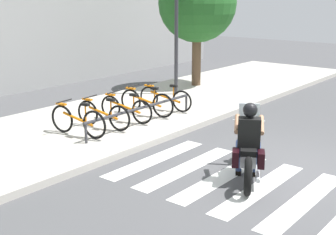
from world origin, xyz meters
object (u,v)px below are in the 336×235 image
Objects in this scene: bicycle_0 at (78,121)px; tree_near_rack at (197,3)px; bicycle_4 at (165,98)px; bike_rack at (142,109)px; rider at (249,135)px; motorcycle at (248,153)px; bicycle_1 at (103,114)px; bicycle_2 at (126,108)px; bicycle_3 at (146,102)px; street_lamp at (176,16)px.

tree_near_rack is (6.67, 1.45, 2.47)m from bicycle_0.
tree_near_rack reaches higher than bicycle_4.
bike_rack is at bearing -158.53° from tree_near_rack.
tree_near_rack reaches higher than bike_rack.
rider is 3.72m from bike_rack.
bicycle_0 is 0.97× the size of bicycle_4.
bicycle_0 is 3.15m from bicycle_4.
bicycle_0 is 0.43× the size of bike_rack.
motorcycle is 1.26× the size of bicycle_1.
bicycle_2 reaches higher than bicycle_4.
motorcycle is 3.66m from bike_rack.
bicycle_3 is (2.36, 0.00, -0.00)m from bicycle_0.
bicycle_0 is (-0.51, 4.11, -0.33)m from rider.
bicycle_0 is (-0.58, 4.08, 0.04)m from motorcycle.
street_lamp reaches higher than motorcycle.
bicycle_0 is at bearing -179.99° from bicycle_3.
motorcycle is 4.12m from bicycle_0.
bicycle_4 is at bearing 57.76° from motorcycle.
tree_near_rack is at bearing 42.21° from motorcycle.
motorcycle is 1.20× the size of bicycle_3.
bicycle_0 is 0.79m from bicycle_1.
street_lamp reaches higher than bicycle_3.
bicycle_1 is 0.37× the size of tree_near_rack.
motorcycle reaches higher than bicycle_2.
bike_rack is 0.87× the size of street_lamp.
bicycle_3 is at bearing -179.91° from bicycle_4.
bicycle_1 reaches higher than bicycle_4.
street_lamp reaches higher than bicycle_2.
street_lamp reaches higher than bicycle_4.
bicycle_2 is at bearing 179.96° from bicycle_3.
bicycle_4 is (2.57, 4.08, 0.02)m from motorcycle.
bicycle_0 is at bearing 97.07° from rider.
bicycle_3 is 0.45× the size of bike_rack.
bicycle_1 is (0.28, 4.11, -0.34)m from rider.
bicycle_4 is at bearing 0.03° from bicycle_0.
bike_rack is at bearing -154.88° from street_lamp.
street_lamp is at bearing 11.88° from bicycle_0.
bicycle_0 is 0.37× the size of tree_near_rack.
motorcycle is 1.26× the size of bicycle_2.
bicycle_3 is 5.18m from tree_near_rack.
bicycle_3 is (1.85, 4.11, -0.33)m from rider.
motorcycle is 1.37× the size of rider.
bicycle_2 is 0.42× the size of bike_rack.
bike_rack is at bearing -144.87° from bicycle_3.
bicycle_2 is at bearing -164.12° from tree_near_rack.
tree_near_rack reaches higher than bicycle_2.
bicycle_3 is at bearing 0.01° from bicycle_0.
bike_rack is (-1.57, -0.55, 0.08)m from bicycle_4.
tree_near_rack reaches higher than street_lamp.
bicycle_1 is at bearing -179.98° from bicycle_2.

